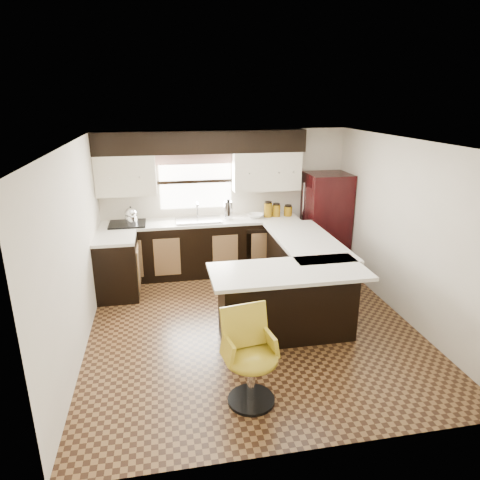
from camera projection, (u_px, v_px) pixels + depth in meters
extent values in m
plane|color=#49301A|center=(251.00, 324.00, 5.74)|extent=(4.40, 4.40, 0.00)
plane|color=silver|center=(253.00, 142.00, 4.98)|extent=(4.40, 4.40, 0.00)
plane|color=beige|center=(225.00, 200.00, 7.41)|extent=(4.40, 0.00, 4.40)
plane|color=beige|center=(312.00, 328.00, 3.31)|extent=(4.40, 0.00, 4.40)
plane|color=beige|center=(76.00, 250.00, 4.99)|extent=(0.00, 4.40, 4.40)
plane|color=beige|center=(405.00, 231.00, 5.73)|extent=(0.00, 4.40, 4.40)
cube|color=black|center=(202.00, 248.00, 7.29)|extent=(3.30, 0.60, 0.90)
cube|color=black|center=(117.00, 268.00, 6.44)|extent=(0.60, 0.70, 0.90)
cube|color=silver|center=(201.00, 222.00, 7.14)|extent=(3.30, 0.60, 0.04)
cube|color=silver|center=(115.00, 238.00, 6.29)|extent=(0.60, 0.70, 0.04)
cube|color=black|center=(201.00, 142.00, 6.85)|extent=(3.40, 0.35, 0.36)
cube|color=beige|center=(126.00, 175.00, 6.79)|extent=(0.94, 0.35, 0.64)
cube|color=beige|center=(266.00, 171.00, 7.20)|extent=(1.14, 0.35, 0.64)
cube|color=white|center=(196.00, 182.00, 7.19)|extent=(1.20, 0.02, 0.90)
cube|color=#D19B93|center=(195.00, 159.00, 7.03)|extent=(1.30, 0.06, 0.18)
cube|color=#B2B2B7|center=(199.00, 220.00, 7.10)|extent=(0.75, 0.45, 0.03)
cube|color=black|center=(263.00, 251.00, 7.20)|extent=(0.58, 0.03, 0.78)
cube|color=black|center=(127.00, 224.00, 6.90)|extent=(0.58, 0.50, 0.02)
cube|color=black|center=(302.00, 271.00, 6.34)|extent=(0.60, 1.95, 0.90)
cube|color=black|center=(287.00, 304.00, 5.34)|extent=(1.65, 0.60, 0.90)
cube|color=silver|center=(307.00, 241.00, 6.20)|extent=(0.84, 1.95, 0.04)
cube|color=silver|center=(289.00, 272.00, 5.10)|extent=(1.89, 0.84, 0.04)
cube|color=black|center=(325.00, 221.00, 7.49)|extent=(0.72, 0.69, 1.68)
cylinder|color=silver|center=(228.00, 210.00, 7.16)|extent=(0.14, 0.14, 0.30)
imported|color=white|center=(256.00, 216.00, 7.28)|extent=(0.35, 0.35, 0.07)
cylinder|color=#7A570A|center=(268.00, 210.00, 7.31)|extent=(0.14, 0.14, 0.24)
cylinder|color=#7A570A|center=(276.00, 211.00, 7.35)|extent=(0.14, 0.14, 0.20)
cylinder|color=#7A570A|center=(288.00, 211.00, 7.39)|extent=(0.14, 0.14, 0.16)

